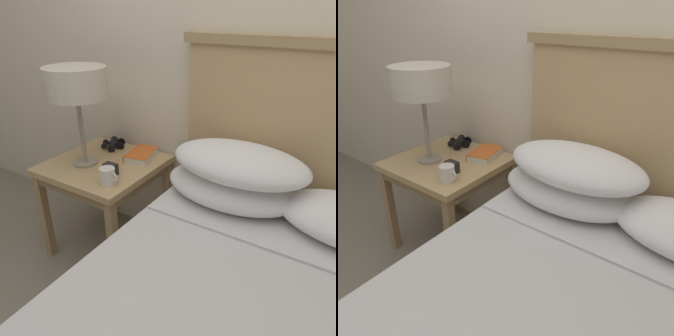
% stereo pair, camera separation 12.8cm
% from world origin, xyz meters
% --- Properties ---
extents(wall_back, '(8.00, 0.06, 2.60)m').
position_xyz_m(wall_back, '(0.00, 1.09, 1.30)').
color(wall_back, beige).
rests_on(wall_back, ground_plane).
extents(nightstand, '(0.58, 0.58, 0.58)m').
position_xyz_m(nightstand, '(-0.71, 0.75, 0.50)').
color(nightstand, tan).
rests_on(nightstand, ground_plane).
extents(table_lamp, '(0.31, 0.31, 0.52)m').
position_xyz_m(table_lamp, '(-0.78, 0.69, 1.01)').
color(table_lamp, gray).
rests_on(table_lamp, nightstand).
extents(book_on_nightstand, '(0.17, 0.23, 0.04)m').
position_xyz_m(book_on_nightstand, '(-0.57, 0.91, 0.60)').
color(book_on_nightstand, silver).
rests_on(book_on_nightstand, nightstand).
extents(binoculars_pair, '(0.16, 0.16, 0.05)m').
position_xyz_m(binoculars_pair, '(-0.80, 0.95, 0.60)').
color(binoculars_pair, black).
rests_on(binoculars_pair, nightstand).
extents(coffee_mug, '(0.10, 0.08, 0.08)m').
position_xyz_m(coffee_mug, '(-0.52, 0.57, 0.62)').
color(coffee_mug, silver).
rests_on(coffee_mug, nightstand).
extents(alarm_clock, '(0.07, 0.05, 0.06)m').
position_xyz_m(alarm_clock, '(-0.57, 0.66, 0.61)').
color(alarm_clock, black).
rests_on(alarm_clock, nightstand).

